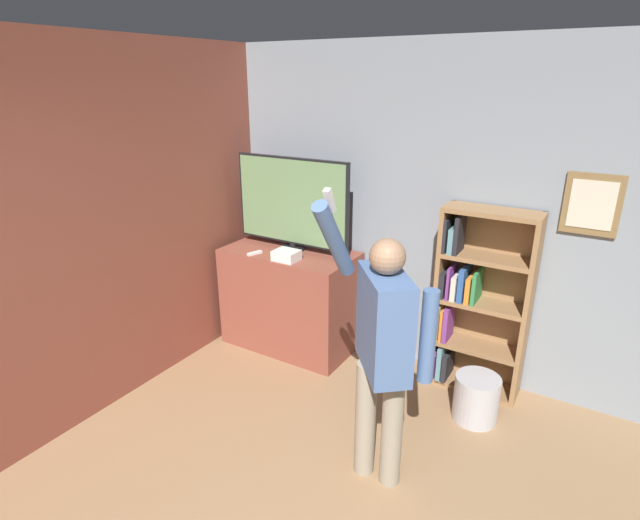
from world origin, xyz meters
name	(u,v)px	position (x,y,z in m)	size (l,w,h in m)	color
wall_back	(464,219)	(0.00, 3.17, 1.35)	(6.20, 0.09, 2.70)	gray
wall_side_brick	(117,229)	(-2.13, 1.57, 1.35)	(0.06, 4.74, 2.70)	brown
tv_ledge	(290,299)	(-1.43, 2.79, 0.47)	(1.19, 0.63, 0.94)	brown
television	(292,203)	(-1.43, 2.85, 1.37)	(1.12, 0.22, 0.83)	black
game_console	(286,255)	(-1.31, 2.59, 0.98)	(0.21, 0.17, 0.09)	white
remote_loose	(255,253)	(-1.64, 2.56, 0.95)	(0.08, 0.14, 0.02)	white
bookshelf	(474,302)	(0.19, 2.99, 0.74)	(0.71, 0.28, 1.50)	#997047
person	(382,342)	(0.00, 1.67, 0.97)	(0.62, 0.56, 1.88)	gray
waste_bin	(476,398)	(0.38, 2.57, 0.18)	(0.33, 0.33, 0.35)	#B7B7BC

